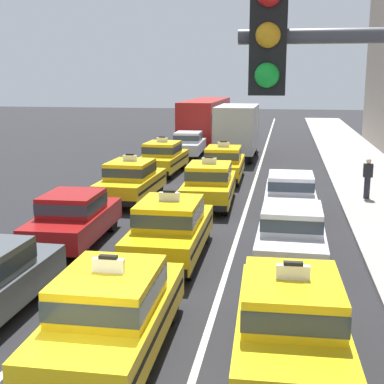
{
  "coord_description": "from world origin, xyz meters",
  "views": [
    {
      "loc": [
        2.98,
        -6.53,
        4.94
      ],
      "look_at": [
        0.07,
        10.22,
        1.3
      ],
      "focal_mm": 50.3,
      "sensor_mm": 36.0,
      "label": 1
    }
  ],
  "objects_px": {
    "sedan_left_fifth": "(188,143)",
    "pedestrian_by_storefront": "(368,178)",
    "taxi_left_third": "(131,180)",
    "sedan_right_third": "(290,194)",
    "sedan_left_second": "(74,217)",
    "taxi_center_nearest": "(112,312)",
    "box_truck_center_fifth": "(238,129)",
    "taxi_center_fourth": "(223,163)",
    "taxi_left_fourth": "(163,157)",
    "taxi_center_third": "(209,183)",
    "taxi_right_nearest": "(291,320)",
    "taxi_center_second": "(170,228)",
    "bus_left_sixth": "(206,118)",
    "sedan_right_second": "(291,232)"
  },
  "relations": [
    {
      "from": "sedan_left_second",
      "to": "bus_left_sixth",
      "type": "height_order",
      "value": "bus_left_sixth"
    },
    {
      "from": "taxi_center_second",
      "to": "taxi_right_nearest",
      "type": "xyz_separation_m",
      "value": [
        3.23,
        -5.25,
        0.0
      ]
    },
    {
      "from": "taxi_left_third",
      "to": "box_truck_center_fifth",
      "type": "height_order",
      "value": "box_truck_center_fifth"
    },
    {
      "from": "sedan_left_second",
      "to": "box_truck_center_fifth",
      "type": "distance_m",
      "value": 18.91
    },
    {
      "from": "sedan_right_second",
      "to": "sedan_left_fifth",
      "type": "bearing_deg",
      "value": 108.2
    },
    {
      "from": "sedan_left_second",
      "to": "taxi_left_fourth",
      "type": "distance_m",
      "value": 12.26
    },
    {
      "from": "taxi_left_fourth",
      "to": "taxi_center_nearest",
      "type": "distance_m",
      "value": 18.83
    },
    {
      "from": "taxi_right_nearest",
      "to": "sedan_right_third",
      "type": "relative_size",
      "value": 1.07
    },
    {
      "from": "taxi_left_third",
      "to": "taxi_center_second",
      "type": "xyz_separation_m",
      "value": [
        3.04,
        -6.62,
        0.0
      ]
    },
    {
      "from": "sedan_right_second",
      "to": "taxi_center_fourth",
      "type": "bearing_deg",
      "value": 105.45
    },
    {
      "from": "taxi_center_third",
      "to": "taxi_center_fourth",
      "type": "relative_size",
      "value": 1.01
    },
    {
      "from": "taxi_center_fourth",
      "to": "sedan_right_third",
      "type": "height_order",
      "value": "taxi_center_fourth"
    },
    {
      "from": "sedan_right_third",
      "to": "taxi_center_nearest",
      "type": "bearing_deg",
      "value": -106.48
    },
    {
      "from": "taxi_center_fourth",
      "to": "sedan_right_third",
      "type": "distance_m",
      "value": 7.16
    },
    {
      "from": "box_truck_center_fifth",
      "to": "pedestrian_by_storefront",
      "type": "xyz_separation_m",
      "value": [
        6.21,
        -11.29,
        -0.81
      ]
    },
    {
      "from": "taxi_center_second",
      "to": "box_truck_center_fifth",
      "type": "bearing_deg",
      "value": 89.61
    },
    {
      "from": "sedan_left_second",
      "to": "taxi_center_second",
      "type": "distance_m",
      "value": 3.24
    },
    {
      "from": "taxi_left_third",
      "to": "pedestrian_by_storefront",
      "type": "relative_size",
      "value": 2.83
    },
    {
      "from": "taxi_center_nearest",
      "to": "box_truck_center_fifth",
      "type": "xyz_separation_m",
      "value": [
        0.01,
        24.88,
        0.9
      ]
    },
    {
      "from": "taxi_right_nearest",
      "to": "sedan_right_second",
      "type": "relative_size",
      "value": 1.07
    },
    {
      "from": "sedan_left_second",
      "to": "pedestrian_by_storefront",
      "type": "xyz_separation_m",
      "value": [
        9.48,
        7.32,
        0.12
      ]
    },
    {
      "from": "sedan_right_second",
      "to": "taxi_left_third",
      "type": "bearing_deg",
      "value": 134.62
    },
    {
      "from": "taxi_left_fourth",
      "to": "taxi_center_nearest",
      "type": "height_order",
      "value": "same"
    },
    {
      "from": "taxi_left_third",
      "to": "sedan_right_third",
      "type": "distance_m",
      "value": 6.47
    },
    {
      "from": "box_truck_center_fifth",
      "to": "taxi_center_second",
      "type": "bearing_deg",
      "value": -90.39
    },
    {
      "from": "sedan_left_second",
      "to": "sedan_right_third",
      "type": "xyz_separation_m",
      "value": [
        6.41,
        4.4,
        0.0
      ]
    },
    {
      "from": "sedan_left_fifth",
      "to": "sedan_right_third",
      "type": "bearing_deg",
      "value": -65.99
    },
    {
      "from": "taxi_center_nearest",
      "to": "taxi_center_third",
      "type": "height_order",
      "value": "same"
    },
    {
      "from": "sedan_left_fifth",
      "to": "taxi_left_fourth",
      "type": "bearing_deg",
      "value": -92.06
    },
    {
      "from": "taxi_left_third",
      "to": "box_truck_center_fifth",
      "type": "xyz_separation_m",
      "value": [
        3.17,
        12.79,
        0.9
      ]
    },
    {
      "from": "taxi_center_third",
      "to": "box_truck_center_fifth",
      "type": "distance_m",
      "value": 12.99
    },
    {
      "from": "sedan_left_second",
      "to": "taxi_right_nearest",
      "type": "xyz_separation_m",
      "value": [
        6.37,
        -6.06,
        0.03
      ]
    },
    {
      "from": "taxi_left_fourth",
      "to": "taxi_center_fourth",
      "type": "height_order",
      "value": "same"
    },
    {
      "from": "taxi_left_third",
      "to": "taxi_center_fourth",
      "type": "bearing_deg",
      "value": 57.76
    },
    {
      "from": "sedan_right_second",
      "to": "pedestrian_by_storefront",
      "type": "xyz_separation_m",
      "value": [
        3.06,
        7.91,
        0.12
      ]
    },
    {
      "from": "pedestrian_by_storefront",
      "to": "sedan_left_second",
      "type": "bearing_deg",
      "value": -142.33
    },
    {
      "from": "sedan_left_second",
      "to": "sedan_right_third",
      "type": "height_order",
      "value": "same"
    },
    {
      "from": "taxi_center_nearest",
      "to": "sedan_right_second",
      "type": "xyz_separation_m",
      "value": [
        3.16,
        5.69,
        -0.03
      ]
    },
    {
      "from": "taxi_center_third",
      "to": "taxi_center_nearest",
      "type": "bearing_deg",
      "value": -90.23
    },
    {
      "from": "taxi_center_nearest",
      "to": "box_truck_center_fifth",
      "type": "bearing_deg",
      "value": 89.97
    },
    {
      "from": "box_truck_center_fifth",
      "to": "sedan_right_third",
      "type": "distance_m",
      "value": 14.58
    },
    {
      "from": "sedan_left_second",
      "to": "sedan_left_fifth",
      "type": "distance_m",
      "value": 18.46
    },
    {
      "from": "taxi_center_second",
      "to": "taxi_center_fourth",
      "type": "height_order",
      "value": "same"
    },
    {
      "from": "sedan_left_second",
      "to": "bus_left_sixth",
      "type": "bearing_deg",
      "value": 90.09
    },
    {
      "from": "taxi_left_fourth",
      "to": "sedan_right_third",
      "type": "distance_m",
      "value": 10.19
    },
    {
      "from": "sedan_left_fifth",
      "to": "pedestrian_by_storefront",
      "type": "height_order",
      "value": "pedestrian_by_storefront"
    },
    {
      "from": "taxi_center_second",
      "to": "sedan_right_second",
      "type": "bearing_deg",
      "value": 3.87
    },
    {
      "from": "sedan_left_second",
      "to": "taxi_center_third",
      "type": "height_order",
      "value": "taxi_center_third"
    },
    {
      "from": "taxi_center_fourth",
      "to": "sedan_left_fifth",
      "type": "bearing_deg",
      "value": 112.16
    },
    {
      "from": "sedan_left_fifth",
      "to": "taxi_center_fourth",
      "type": "xyz_separation_m",
      "value": [
        3.11,
        -7.63,
        0.03
      ]
    }
  ]
}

